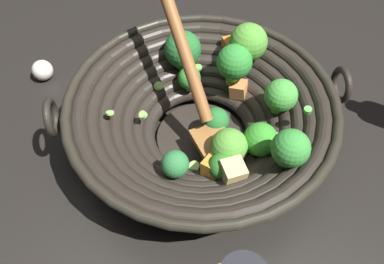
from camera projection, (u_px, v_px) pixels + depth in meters
name	position (u px, v px, depth m)	size (l,w,h in m)	color
ground_plane	(200.00, 140.00, 0.60)	(4.00, 4.00, 0.00)	black
wok	(203.00, 112.00, 0.55)	(0.40, 0.39, 0.23)	black
garlic_bulb	(42.00, 70.00, 0.67)	(0.04, 0.04, 0.04)	silver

